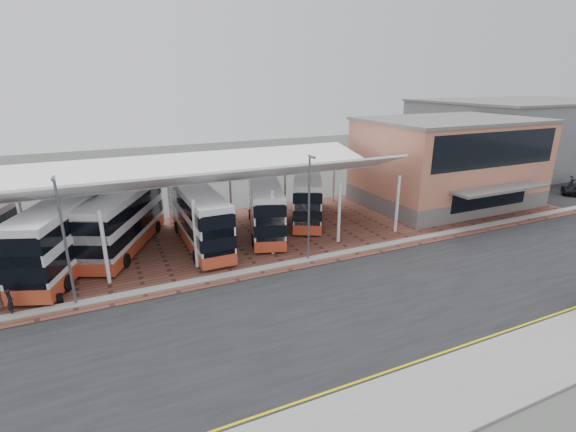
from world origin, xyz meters
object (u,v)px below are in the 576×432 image
object	(u,v)px
terminal	(448,161)
bus_2	(124,221)
bus_5	(307,196)
bus_1	(67,234)
bus_3	(200,218)
pedestrian	(10,302)
bus_4	(265,207)

from	to	relation	value
terminal	bus_2	distance (m)	33.43
bus_2	bus_5	distance (m)	16.85
bus_1	bus_2	size ratio (longest dim) A/B	1.08
bus_2	bus_5	bearing A→B (deg)	28.20
bus_3	pedestrian	bearing A→B (deg)	-154.47
bus_4	pedestrian	bearing A→B (deg)	-142.24
bus_1	bus_4	distance (m)	15.80
bus_5	bus_1	bearing A→B (deg)	-145.45
bus_4	bus_3	bearing A→B (deg)	-155.61
bus_2	bus_4	bearing A→B (deg)	20.74
bus_3	bus_5	xyz separation A→B (m)	(11.17, 2.49, -0.08)
bus_1	bus_5	distance (m)	21.06
bus_2	bus_3	bearing A→B (deg)	8.72
bus_2	bus_1	bearing A→B (deg)	-128.19
bus_4	pedestrian	world-z (taller)	bus_4
bus_2	pedestrian	distance (m)	10.66
pedestrian	bus_4	bearing A→B (deg)	-88.59
bus_5	pedestrian	size ratio (longest dim) A/B	6.79
bus_2	bus_5	size ratio (longest dim) A/B	1.06
terminal	bus_4	bearing A→B (deg)	-178.87
bus_1	bus_2	xyz separation A→B (m)	(4.04, 1.99, -0.14)
bus_4	bus_2	bearing A→B (deg)	-167.26
bus_1	bus_2	bearing A→B (deg)	47.22
bus_2	bus_4	xyz separation A→B (m)	(11.72, -0.99, -0.08)
bus_4	bus_5	size ratio (longest dim) A/B	1.04
bus_3	bus_5	distance (m)	11.45
bus_5	bus_4	bearing A→B (deg)	-133.97
bus_1	pedestrian	world-z (taller)	bus_1
bus_1	bus_2	distance (m)	4.51
bus_4	bus_5	xyz separation A→B (m)	(5.11, 1.76, -0.03)
terminal	bus_5	world-z (taller)	terminal
bus_2	bus_4	size ratio (longest dim) A/B	1.02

